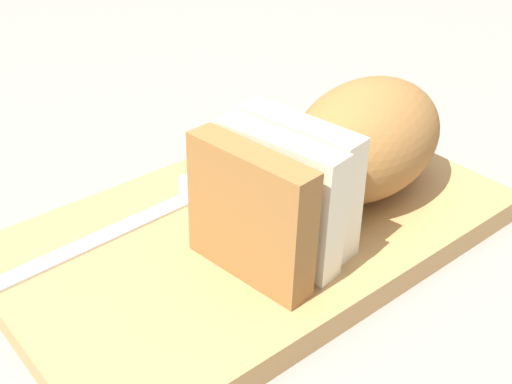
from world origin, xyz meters
TOP-DOWN VIEW (x-y plane):
  - ground_plane at (0.00, 0.00)m, footprint 3.00×3.00m
  - cutting_board at (0.00, 0.00)m, footprint 0.45×0.27m
  - bread_loaf at (-0.07, 0.03)m, footprint 0.27×0.15m
  - bread_knife at (0.02, -0.07)m, footprint 0.26×0.03m
  - crumb_near_knife at (0.02, -0.00)m, footprint 0.01×0.01m
  - crumb_near_loaf at (0.03, -0.01)m, footprint 0.01×0.01m
  - crumb_stray_left at (0.02, 0.02)m, footprint 0.01×0.01m

SIDE VIEW (x-z plane):
  - ground_plane at x=0.00m, z-range 0.00..0.00m
  - cutting_board at x=0.00m, z-range 0.00..0.02m
  - crumb_stray_left at x=0.02m, z-range 0.02..0.03m
  - crumb_near_knife at x=0.02m, z-range 0.02..0.03m
  - crumb_near_loaf at x=0.03m, z-range 0.02..0.03m
  - bread_knife at x=0.02m, z-range 0.02..0.05m
  - bread_loaf at x=-0.07m, z-range 0.02..0.13m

